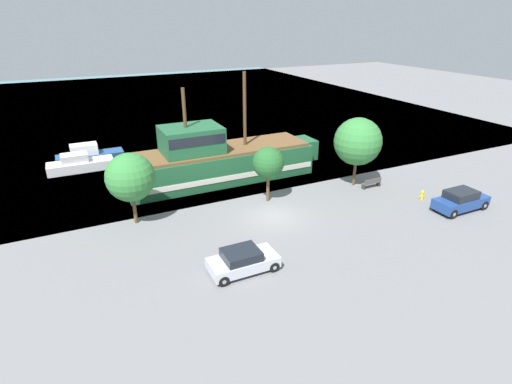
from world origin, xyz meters
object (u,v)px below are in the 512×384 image
parked_car_curb_front (461,200)px  fire_hydrant (422,195)px  bench_promenade_east (372,183)px  moored_boat_outer (89,155)px  parked_car_curb_mid (243,261)px  moored_boat_dockside (80,164)px  pirate_ship (217,160)px

parked_car_curb_front → fire_hydrant: size_ratio=5.57×
bench_promenade_east → moored_boat_outer: bearing=139.7°
moored_boat_outer → parked_car_curb_mid: size_ratio=1.61×
moored_boat_outer → fire_hydrant: moored_boat_outer is taller
parked_car_curb_mid → fire_hydrant: size_ratio=5.09×
parked_car_curb_mid → moored_boat_outer: bearing=104.5°
moored_boat_dockside → parked_car_curb_mid: (7.15, -21.38, 0.05)m
pirate_ship → parked_car_curb_mid: 14.14m
moored_boat_dockside → bench_promenade_east: 26.51m
moored_boat_dockside → bench_promenade_east: moored_boat_dockside is taller
pirate_ship → parked_car_curb_front: (14.01, -13.51, -1.04)m
fire_hydrant → bench_promenade_east: bench_promenade_east is taller
parked_car_curb_mid → bench_promenade_east: size_ratio=2.27×
parked_car_curb_mid → moored_boat_dockside: bearing=108.5°
pirate_ship → bench_promenade_east: 13.28m
moored_boat_dockside → parked_car_curb_front: moored_boat_dockside is taller
moored_boat_outer → bench_promenade_east: size_ratio=3.67×
parked_car_curb_mid → fire_hydrant: (16.58, 2.66, -0.26)m
bench_promenade_east → moored_boat_dockside: bearing=145.2°
parked_car_curb_front → parked_car_curb_mid: 17.67m
moored_boat_outer → parked_car_curb_mid: 24.65m
moored_boat_dockside → moored_boat_outer: moored_boat_outer is taller
parked_car_curb_mid → pirate_ship: bearing=75.0°
moored_boat_dockside → parked_car_curb_mid: bearing=-71.5°
moored_boat_dockside → parked_car_curb_front: size_ratio=1.36×
parked_car_curb_front → bench_promenade_east: parked_car_curb_front is taller
moored_boat_dockside → bench_promenade_east: bearing=-34.8°
moored_boat_outer → moored_boat_dockside: bearing=-112.0°
moored_boat_outer → bench_promenade_east: 27.24m
parked_car_curb_mid → fire_hydrant: 16.80m
moored_boat_dockside → bench_promenade_east: (21.77, -15.14, -0.18)m
pirate_ship → fire_hydrant: size_ratio=22.89×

